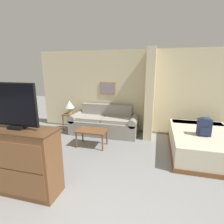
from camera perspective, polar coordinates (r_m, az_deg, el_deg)
name	(u,v)px	position (r m, az deg, el deg)	size (l,w,h in m)	color
wall_back	(139,92)	(5.64, 8.95, 6.32)	(6.85, 0.16, 2.60)	beige
wall_partition_pillar	(150,94)	(5.21, 12.26, 5.61)	(0.24, 0.69, 2.60)	beige
couch	(104,123)	(5.59, -2.51, -3.71)	(2.12, 0.84, 0.90)	gray
coffee_table	(92,132)	(4.69, -6.62, -6.49)	(0.80, 0.48, 0.45)	brown
side_table	(70,117)	(6.03, -13.49, -1.52)	(0.41, 0.41, 0.56)	brown
table_lamp	(69,105)	(5.94, -13.72, 2.27)	(0.31, 0.31, 0.46)	tan
tv_dresser	(22,161)	(3.32, -27.37, -14.02)	(1.26, 0.47, 1.12)	brown
tv	(14,106)	(3.03, -29.30, 1.64)	(0.79, 0.16, 0.72)	black
bed	(202,143)	(4.87, 27.42, -8.83)	(1.49, 2.14, 0.54)	brown
backpack	(204,126)	(4.50, 27.94, -4.08)	(0.28, 0.22, 0.43)	#232D4C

